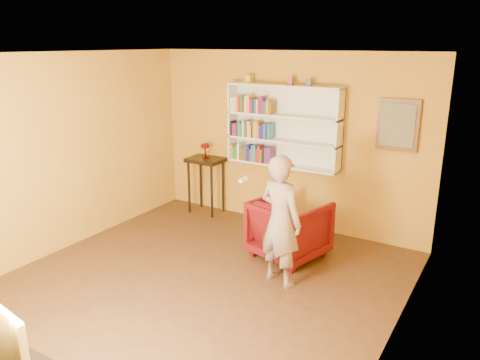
% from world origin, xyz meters
% --- Properties ---
extents(room_shell, '(5.30, 5.80, 2.88)m').
position_xyz_m(room_shell, '(0.00, 0.00, 1.02)').
color(room_shell, '#432915').
rests_on(room_shell, ground).
extents(bookshelf, '(1.80, 0.29, 1.23)m').
position_xyz_m(bookshelf, '(0.00, 2.41, 1.59)').
color(bookshelf, white).
rests_on(bookshelf, room_shell).
extents(books_row_lower, '(0.71, 0.19, 0.27)m').
position_xyz_m(books_row_lower, '(-0.50, 2.31, 1.13)').
color(books_row_lower, '#BE7026').
rests_on(books_row_lower, bookshelf).
extents(books_row_middle, '(0.69, 0.18, 0.27)m').
position_xyz_m(books_row_middle, '(-0.50, 2.30, 1.51)').
color(books_row_middle, black).
rests_on(books_row_middle, bookshelf).
extents(books_row_upper, '(0.71, 0.18, 0.27)m').
position_xyz_m(books_row_upper, '(-0.51, 2.30, 1.89)').
color(books_row_upper, silver).
rests_on(books_row_upper, bookshelf).
extents(ornament_left, '(0.09, 0.09, 0.12)m').
position_xyz_m(ornament_left, '(-0.59, 2.35, 2.27)').
color(ornament_left, gold).
rests_on(ornament_left, bookshelf).
extents(ornament_centre, '(0.08, 0.08, 0.11)m').
position_xyz_m(ornament_centre, '(0.11, 2.35, 2.27)').
color(ornament_centre, '#AD394D').
rests_on(ornament_centre, bookshelf).
extents(ornament_right, '(0.07, 0.07, 0.10)m').
position_xyz_m(ornament_right, '(0.40, 2.35, 2.26)').
color(ornament_right, '#42536E').
rests_on(ornament_right, bookshelf).
extents(framed_painting, '(0.55, 0.05, 0.70)m').
position_xyz_m(framed_painting, '(1.65, 2.46, 1.75)').
color(framed_painting, '#583619').
rests_on(framed_painting, room_shell).
extents(console_table, '(0.58, 0.45, 0.95)m').
position_xyz_m(console_table, '(-1.37, 2.25, 0.79)').
color(console_table, black).
rests_on(console_table, ground).
extents(ruby_lustre, '(0.16, 0.16, 0.26)m').
position_xyz_m(ruby_lustre, '(-1.37, 2.25, 1.14)').
color(ruby_lustre, maroon).
rests_on(ruby_lustre, console_table).
extents(armchair, '(1.06, 1.08, 0.81)m').
position_xyz_m(armchair, '(0.60, 1.41, 0.41)').
color(armchair, '#47050C').
rests_on(armchair, ground).
extents(person, '(0.66, 0.52, 1.60)m').
position_xyz_m(person, '(0.80, 0.70, 0.80)').
color(person, '#80685E').
rests_on(person, ground).
extents(game_remote, '(0.04, 0.15, 0.04)m').
position_xyz_m(game_remote, '(0.46, 0.43, 1.32)').
color(game_remote, white).
rests_on(game_remote, person).
extents(television, '(1.07, 0.30, 0.61)m').
position_xyz_m(television, '(-0.00, -2.25, 0.76)').
color(television, black).
rests_on(television, tv_cabinet).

